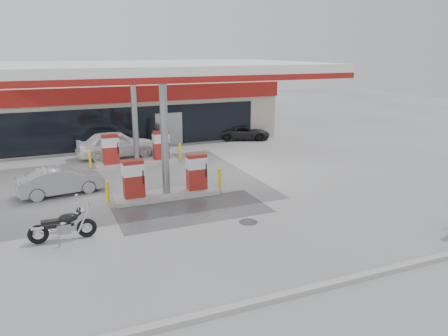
% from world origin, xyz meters
% --- Properties ---
extents(ground, '(90.00, 90.00, 0.00)m').
position_xyz_m(ground, '(0.00, 0.00, 0.00)').
color(ground, gray).
rests_on(ground, ground).
extents(wet_patch, '(6.00, 3.00, 0.00)m').
position_xyz_m(wet_patch, '(0.50, 0.00, 0.00)').
color(wet_patch, '#4C4C4F').
rests_on(wet_patch, ground).
extents(drain_cover, '(0.70, 0.70, 0.01)m').
position_xyz_m(drain_cover, '(2.00, -2.00, 0.00)').
color(drain_cover, '#38383A').
rests_on(drain_cover, ground).
extents(kerb, '(28.00, 0.25, 0.15)m').
position_xyz_m(kerb, '(0.00, -7.00, 0.07)').
color(kerb, gray).
rests_on(kerb, ground).
extents(store_building, '(22.00, 8.22, 4.00)m').
position_xyz_m(store_building, '(0.01, 15.94, 2.01)').
color(store_building, '#ABA190').
rests_on(store_building, ground).
extents(canopy, '(16.00, 10.02, 5.51)m').
position_xyz_m(canopy, '(0.00, 5.00, 5.27)').
color(canopy, silver).
rests_on(canopy, ground).
extents(pump_island_near, '(5.14, 1.30, 1.78)m').
position_xyz_m(pump_island_near, '(0.00, 2.00, 0.71)').
color(pump_island_near, '#9E9E99').
rests_on(pump_island_near, ground).
extents(pump_island_far, '(5.14, 1.30, 1.78)m').
position_xyz_m(pump_island_far, '(0.00, 8.00, 0.71)').
color(pump_island_far, '#9E9E99').
rests_on(pump_island_far, ground).
extents(parked_motorcycle, '(2.21, 0.85, 1.13)m').
position_xyz_m(parked_motorcycle, '(-4.39, -1.00, 0.50)').
color(parked_motorcycle, black).
rests_on(parked_motorcycle, ground).
extents(sedan_white, '(4.69, 2.07, 1.57)m').
position_xyz_m(sedan_white, '(-0.72, 10.20, 0.79)').
color(sedan_white, white).
rests_on(sedan_white, ground).
extents(attendant, '(0.90, 1.03, 1.81)m').
position_xyz_m(attendant, '(1.95, 10.80, 0.91)').
color(attendant, '#59585D').
rests_on(attendant, ground).
extents(hatchback_silver, '(3.81, 1.80, 1.21)m').
position_xyz_m(hatchback_silver, '(-4.18, 4.20, 0.60)').
color(hatchback_silver, '#95979C').
rests_on(hatchback_silver, ground).
extents(parked_car_right, '(3.97, 2.87, 1.00)m').
position_xyz_m(parked_car_right, '(8.55, 12.00, 0.50)').
color(parked_car_right, black).
rests_on(parked_car_right, ground).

